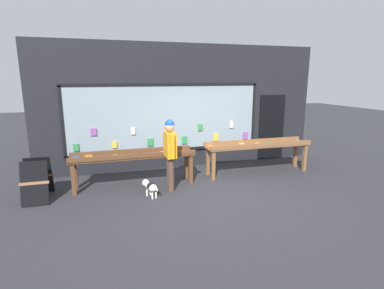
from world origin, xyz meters
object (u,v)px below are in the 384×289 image
at_px(small_dog, 150,186).
at_px(sandwich_board_sign, 37,179).
at_px(display_table_left, 134,158).
at_px(person_browsing, 170,149).
at_px(display_table_right, 258,147).

xyz_separation_m(small_dog, sandwich_board_sign, (-2.39, 0.60, 0.23)).
relative_size(display_table_left, person_browsing, 1.75).
bearing_deg(person_browsing, display_table_right, -78.75).
height_order(display_table_left, sandwich_board_sign, sandwich_board_sign).
bearing_deg(display_table_left, small_dog, -72.12).
relative_size(display_table_left, display_table_right, 1.00).
height_order(display_table_left, person_browsing, person_browsing).
xyz_separation_m(display_table_left, small_dog, (0.25, -0.79, -0.48)).
distance_m(display_table_right, sandwich_board_sign, 5.58).
height_order(person_browsing, small_dog, person_browsing).
xyz_separation_m(display_table_left, person_browsing, (0.79, -0.53, 0.29)).
height_order(display_table_right, small_dog, display_table_right).
bearing_deg(small_dog, display_table_left, -4.36).
xyz_separation_m(display_table_right, sandwich_board_sign, (-5.57, -0.19, -0.28)).
xyz_separation_m(person_browsing, small_dog, (-0.53, -0.25, -0.77)).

